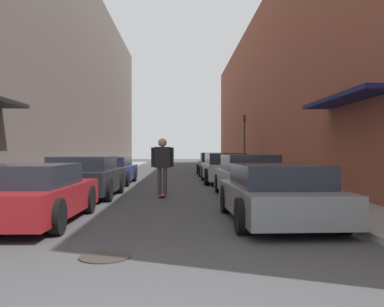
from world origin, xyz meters
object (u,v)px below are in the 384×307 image
(skateboarder, at_px, (162,161))
(parked_car_right_3, at_px, (214,165))
(parked_car_left_0, at_px, (32,194))
(parked_car_right_1, at_px, (248,176))
(manhole_cover, at_px, (105,257))
(parked_car_right_2, at_px, (224,168))
(parked_car_left_2, at_px, (111,171))
(parked_car_left_1, at_px, (84,177))
(traffic_light, at_px, (244,137))
(parked_car_right_0, at_px, (277,194))

(skateboarder, bearing_deg, parked_car_right_3, 77.70)
(parked_car_left_0, xyz_separation_m, parked_car_right_1, (5.20, 4.92, 0.06))
(parked_car_left_0, relative_size, parked_car_right_3, 0.93)
(parked_car_right_1, height_order, manhole_cover, parked_car_right_1)
(manhole_cover, bearing_deg, parked_car_right_2, 77.30)
(parked_car_left_0, relative_size, parked_car_left_2, 0.92)
(parked_car_left_1, xyz_separation_m, manhole_cover, (1.98, -7.66, -0.63))
(parked_car_right_2, xyz_separation_m, traffic_light, (2.03, 7.34, 1.68))
(parked_car_right_0, bearing_deg, skateboarder, 117.73)
(parked_car_right_0, xyz_separation_m, parked_car_right_2, (0.04, 10.81, 0.08))
(parked_car_right_3, bearing_deg, skateboarder, -102.30)
(parked_car_right_2, relative_size, skateboarder, 2.55)
(parked_car_right_0, xyz_separation_m, parked_car_right_1, (0.20, 4.92, 0.06))
(parked_car_right_1, relative_size, skateboarder, 2.22)
(parked_car_left_0, height_order, parked_car_right_1, parked_car_right_1)
(parked_car_left_1, height_order, parked_car_right_0, parked_car_left_1)
(parked_car_left_2, relative_size, parked_car_right_0, 1.07)
(parked_car_right_3, height_order, traffic_light, traffic_light)
(parked_car_left_1, bearing_deg, parked_car_right_1, 1.09)
(parked_car_left_2, height_order, parked_car_right_0, parked_car_left_2)
(parked_car_left_1, height_order, parked_car_right_3, parked_car_right_3)
(parked_car_right_3, bearing_deg, traffic_light, 36.66)
(parked_car_left_2, distance_m, manhole_cover, 13.21)
(parked_car_left_0, xyz_separation_m, parked_car_right_3, (5.00, 16.62, 0.06))
(parked_car_left_1, bearing_deg, parked_car_right_2, 49.87)
(skateboarder, bearing_deg, parked_car_right_0, -62.27)
(parked_car_right_2, height_order, manhole_cover, parked_car_right_2)
(traffic_light, bearing_deg, parked_car_right_2, -105.49)
(skateboarder, height_order, traffic_light, traffic_light)
(manhole_cover, xyz_separation_m, traffic_light, (5.11, 20.99, 2.33))
(parked_car_right_2, relative_size, traffic_light, 1.32)
(parked_car_left_0, distance_m, parked_car_left_1, 4.82)
(parked_car_right_0, height_order, parked_car_right_2, parked_car_right_2)
(skateboarder, bearing_deg, parked_car_right_1, 0.98)
(skateboarder, relative_size, traffic_light, 0.52)
(parked_car_right_2, distance_m, parked_car_right_3, 5.80)
(parked_car_right_2, height_order, parked_car_right_3, parked_car_right_2)
(parked_car_left_1, distance_m, parked_car_right_3, 12.82)
(parked_car_right_2, bearing_deg, parked_car_left_2, -173.21)
(parked_car_right_1, bearing_deg, manhole_cover, -112.65)
(parked_car_left_2, distance_m, parked_car_right_0, 11.38)
(parked_car_left_2, height_order, parked_car_right_3, parked_car_right_3)
(parked_car_right_1, distance_m, parked_car_right_2, 5.90)
(parked_car_left_0, relative_size, parked_car_left_1, 1.06)
(parked_car_right_2, relative_size, parked_car_right_3, 1.04)
(parked_car_left_2, distance_m, traffic_light, 10.80)
(parked_car_right_2, bearing_deg, parked_car_left_0, -114.97)
(parked_car_left_0, bearing_deg, parked_car_right_3, 73.25)
(traffic_light, bearing_deg, parked_car_left_1, -117.99)
(parked_car_left_1, xyz_separation_m, parked_car_right_2, (5.05, 6.00, 0.03))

